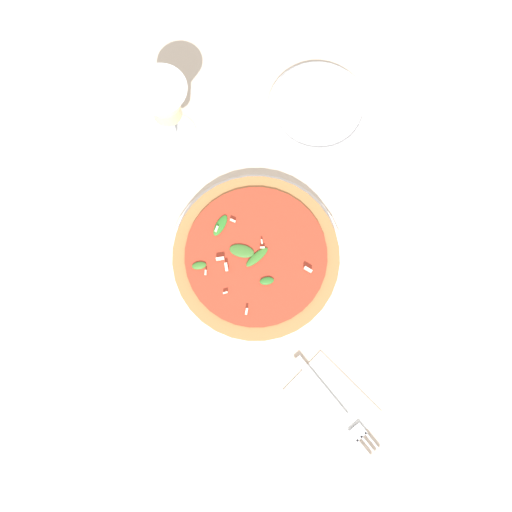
# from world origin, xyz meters

# --- Properties ---
(ground_plane) EXTENTS (6.00, 6.00, 0.00)m
(ground_plane) POSITION_xyz_m (0.00, 0.00, 0.00)
(ground_plane) COLOR beige
(pizza_arugula_main) EXTENTS (0.31, 0.31, 0.05)m
(pizza_arugula_main) POSITION_xyz_m (-0.02, 0.01, 0.02)
(pizza_arugula_main) COLOR white
(pizza_arugula_main) RESTS_ON ground_plane
(wine_glass) EXTENTS (0.09, 0.09, 0.16)m
(wine_glass) POSITION_xyz_m (-0.30, 0.05, 0.11)
(wine_glass) COLOR white
(wine_glass) RESTS_ON ground_plane
(napkin) EXTENTS (0.15, 0.10, 0.01)m
(napkin) POSITION_xyz_m (0.25, -0.04, 0.00)
(napkin) COLOR white
(napkin) RESTS_ON ground_plane
(fork) EXTENTS (0.20, 0.02, 0.00)m
(fork) POSITION_xyz_m (0.26, -0.04, 0.01)
(fork) COLOR silver
(fork) RESTS_ON ground_plane
(side_plate_white) EXTENTS (0.19, 0.19, 0.02)m
(side_plate_white) POSITION_xyz_m (-0.16, 0.29, 0.01)
(side_plate_white) COLOR white
(side_plate_white) RESTS_ON ground_plane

